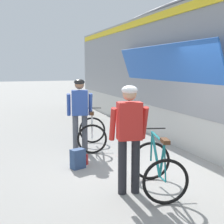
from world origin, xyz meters
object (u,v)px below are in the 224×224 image
bicycle_near_teal (158,168)px  bicycle_far_white (92,133)px  cyclist_far_in_blue (80,109)px  backpack_on_platform (78,159)px  water_bottle_by_the_backpack (87,159)px  cyclist_near_in_red (129,130)px  water_bottle_near_the_bikes (120,151)px

bicycle_near_teal → bicycle_far_white: bearing=94.9°
cyclist_far_in_blue → backpack_on_platform: size_ratio=4.40×
backpack_on_platform → bicycle_far_white: bearing=42.5°
bicycle_near_teal → water_bottle_by_the_backpack: (-0.73, 1.74, -0.29)m
cyclist_near_in_red → bicycle_far_white: 2.96m
water_bottle_near_the_bikes → bicycle_far_white: bearing=114.5°
cyclist_far_in_blue → bicycle_far_white: cyclist_far_in_blue is taller
backpack_on_platform → water_bottle_near_the_bikes: 1.24m
cyclist_near_in_red → bicycle_near_teal: 0.81m
cyclist_near_in_red → bicycle_near_teal: size_ratio=1.45×
water_bottle_near_the_bikes → water_bottle_by_the_backpack: 0.95m
water_bottle_near_the_bikes → water_bottle_by_the_backpack: (-0.89, -0.34, 0.00)m
cyclist_near_in_red → backpack_on_platform: bearing=108.3°
backpack_on_platform → water_bottle_near_the_bikes: size_ratio=1.88×
cyclist_far_in_blue → backpack_on_platform: bearing=-106.5°
cyclist_far_in_blue → water_bottle_by_the_backpack: size_ratio=8.04×
cyclist_far_in_blue → bicycle_far_white: (0.36, 0.20, -0.65)m
bicycle_near_teal → water_bottle_near_the_bikes: bicycle_near_teal is taller
bicycle_near_teal → water_bottle_near_the_bikes: 2.11m
cyclist_near_in_red → bicycle_near_teal: bearing=-10.6°
cyclist_far_in_blue → water_bottle_by_the_backpack: 1.40m
bicycle_near_teal → backpack_on_platform: 1.85m
backpack_on_platform → cyclist_far_in_blue: bearing=53.1°
water_bottle_near_the_bikes → water_bottle_by_the_backpack: size_ratio=0.97×
cyclist_near_in_red → bicycle_near_teal: cyclist_near_in_red is taller
bicycle_far_white → backpack_on_platform: 1.59m
cyclist_far_in_blue → bicycle_near_teal: (0.61, -2.77, -0.65)m
water_bottle_by_the_backpack → backpack_on_platform: bearing=-143.3°
cyclist_far_in_blue → backpack_on_platform: 1.51m
bicycle_near_teal → bicycle_far_white: size_ratio=0.99×
bicycle_far_white → water_bottle_near_the_bikes: (0.40, -0.89, -0.30)m
water_bottle_by_the_backpack → water_bottle_near_the_bikes: bearing=21.0°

